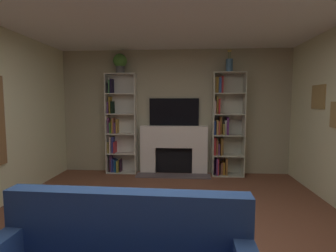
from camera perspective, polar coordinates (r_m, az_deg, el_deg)
name	(u,v)px	position (r m, az deg, el deg)	size (l,w,h in m)	color
ground_plane	(160,247)	(3.00, -1.83, -24.99)	(7.00, 7.00, 0.00)	brown
wall_back_accent	(174,112)	(5.53, 1.38, 3.11)	(4.91, 0.06, 2.59)	#AAA487
fireplace	(174,149)	(5.48, 1.29, -5.01)	(1.50, 0.50, 1.01)	white
tv	(174,112)	(5.47, 1.35, 3.10)	(1.04, 0.06, 0.57)	black
bookshelf_left	(119,127)	(5.62, -10.77, -0.17)	(0.63, 0.26, 2.10)	silver
bookshelf_right	(224,128)	(5.44, 12.16, -0.41)	(0.63, 0.34, 2.10)	beige
potted_plant	(120,62)	(5.58, -10.49, 13.60)	(0.28, 0.28, 0.40)	#4A4D50
vase_with_flowers	(229,65)	(5.45, 13.33, 12.86)	(0.14, 0.14, 0.45)	teal
coffee_table	(139,225)	(2.61, -6.47, -20.81)	(0.99, 0.45, 0.43)	brown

